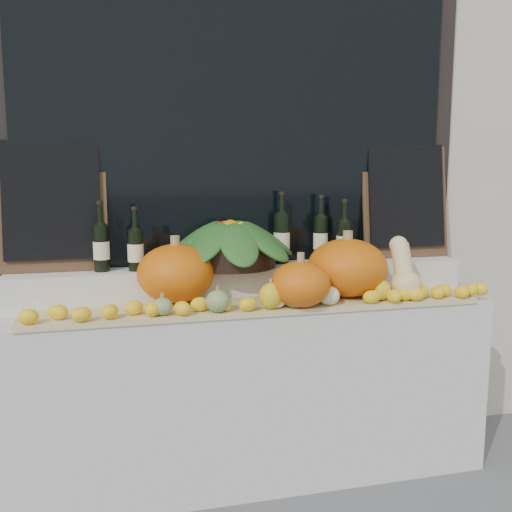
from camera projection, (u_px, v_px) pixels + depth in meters
storefront_facade at (222, 41)px, 3.26m from camera, size 7.00×0.94×4.50m
display_sill at (252, 388)px, 2.84m from camera, size 2.30×0.55×0.88m
rear_tier at (245, 281)px, 2.91m from camera, size 2.30×0.25×0.16m
straw_bedding at (259, 306)px, 2.65m from camera, size 2.10×0.32×0.02m
pumpkin_left at (176, 273)px, 2.65m from camera, size 0.45×0.45×0.27m
pumpkin_right at (347, 268)px, 2.78m from camera, size 0.47×0.47×0.28m
pumpkin_center at (300, 284)px, 2.57m from camera, size 0.34×0.34×0.21m
butternut_squash at (404, 273)px, 2.76m from camera, size 0.15×0.21×0.29m
decorative_gourds at (282, 297)px, 2.55m from camera, size 1.12×0.14×0.14m
lemon_heap at (265, 302)px, 2.54m from camera, size 2.20×0.16×0.06m
produce_bowl at (231, 243)px, 2.84m from camera, size 0.69×0.69×0.24m
wine_bottle_far_left at (101, 247)px, 2.70m from camera, size 0.08×0.08×0.34m
wine_bottle_near_left at (136, 250)px, 2.72m from camera, size 0.08×0.08×0.31m
wine_bottle_tall at (282, 238)px, 2.94m from camera, size 0.08×0.08×0.37m
wine_bottle_near_right at (320, 238)px, 3.00m from camera, size 0.08×0.08×0.35m
wine_bottle_far_right at (344, 241)px, 2.96m from camera, size 0.08×0.08×0.33m
chalkboard_left at (52, 203)px, 2.68m from camera, size 0.50×0.12×0.62m
chalkboard_right at (406, 199)px, 3.13m from camera, size 0.50×0.12×0.62m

